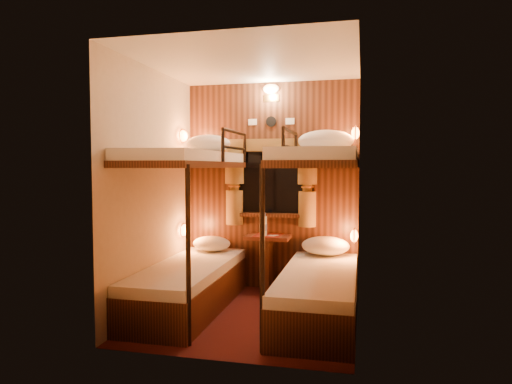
% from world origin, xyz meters
% --- Properties ---
extents(floor, '(2.10, 2.10, 0.00)m').
position_xyz_m(floor, '(0.00, 0.00, 0.00)').
color(floor, '#3B1410').
rests_on(floor, ground).
extents(ceiling, '(2.10, 2.10, 0.00)m').
position_xyz_m(ceiling, '(0.00, 0.00, 2.40)').
color(ceiling, silver).
rests_on(ceiling, wall_back).
extents(wall_back, '(2.40, 0.00, 2.40)m').
position_xyz_m(wall_back, '(0.00, 1.05, 1.20)').
color(wall_back, '#C6B293').
rests_on(wall_back, floor).
extents(wall_front, '(2.40, 0.00, 2.40)m').
position_xyz_m(wall_front, '(0.00, -1.05, 1.20)').
color(wall_front, '#C6B293').
rests_on(wall_front, floor).
extents(wall_left, '(0.00, 2.40, 2.40)m').
position_xyz_m(wall_left, '(-1.00, 0.00, 1.20)').
color(wall_left, '#C6B293').
rests_on(wall_left, floor).
extents(wall_right, '(0.00, 2.40, 2.40)m').
position_xyz_m(wall_right, '(1.00, 0.00, 1.20)').
color(wall_right, '#C6B293').
rests_on(wall_right, floor).
extents(back_panel, '(2.00, 0.03, 2.40)m').
position_xyz_m(back_panel, '(0.00, 1.04, 1.20)').
color(back_panel, black).
rests_on(back_panel, floor).
extents(bunk_left, '(0.72, 1.90, 1.82)m').
position_xyz_m(bunk_left, '(-0.65, 0.07, 0.56)').
color(bunk_left, black).
rests_on(bunk_left, floor).
extents(bunk_right, '(0.72, 1.90, 1.82)m').
position_xyz_m(bunk_right, '(0.65, 0.07, 0.56)').
color(bunk_right, black).
rests_on(bunk_right, floor).
extents(window, '(1.00, 0.12, 0.79)m').
position_xyz_m(window, '(0.00, 1.00, 1.18)').
color(window, black).
rests_on(window, back_panel).
extents(curtains, '(1.10, 0.22, 1.00)m').
position_xyz_m(curtains, '(0.00, 0.97, 1.26)').
color(curtains, olive).
rests_on(curtains, back_panel).
extents(back_fixtures, '(0.54, 0.09, 0.48)m').
position_xyz_m(back_fixtures, '(0.00, 1.00, 2.25)').
color(back_fixtures, black).
rests_on(back_fixtures, back_panel).
extents(reading_lamps, '(2.00, 0.20, 1.25)m').
position_xyz_m(reading_lamps, '(-0.00, 0.70, 1.24)').
color(reading_lamps, orange).
rests_on(reading_lamps, wall_left).
extents(table, '(0.50, 0.34, 0.66)m').
position_xyz_m(table, '(0.00, 0.85, 0.41)').
color(table, '#572413').
rests_on(table, floor).
extents(bottle_left, '(0.07, 0.07, 0.25)m').
position_xyz_m(bottle_left, '(-0.04, 0.79, 0.76)').
color(bottle_left, '#99BFE5').
rests_on(bottle_left, table).
extents(bottle_right, '(0.08, 0.08, 0.26)m').
position_xyz_m(bottle_right, '(-0.04, 0.81, 0.76)').
color(bottle_right, '#99BFE5').
rests_on(bottle_right, table).
extents(sachet_a, '(0.11, 0.10, 0.01)m').
position_xyz_m(sachet_a, '(0.06, 0.81, 0.65)').
color(sachet_a, silver).
rests_on(sachet_a, table).
extents(sachet_b, '(0.09, 0.08, 0.01)m').
position_xyz_m(sachet_b, '(0.09, 0.85, 0.65)').
color(sachet_b, silver).
rests_on(sachet_b, table).
extents(pillow_lower_left, '(0.44, 0.31, 0.17)m').
position_xyz_m(pillow_lower_left, '(-0.65, 0.77, 0.54)').
color(pillow_lower_left, silver).
rests_on(pillow_lower_left, bunk_left).
extents(pillow_lower_right, '(0.53, 0.38, 0.21)m').
position_xyz_m(pillow_lower_right, '(0.65, 0.83, 0.56)').
color(pillow_lower_right, silver).
rests_on(pillow_lower_right, bunk_right).
extents(pillow_upper_left, '(0.51, 0.36, 0.20)m').
position_xyz_m(pillow_upper_left, '(-0.65, 0.68, 1.69)').
color(pillow_upper_left, silver).
rests_on(pillow_upper_left, bunk_left).
extents(pillow_upper_right, '(0.59, 0.42, 0.23)m').
position_xyz_m(pillow_upper_right, '(0.65, 0.72, 1.70)').
color(pillow_upper_right, silver).
rests_on(pillow_upper_right, bunk_right).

